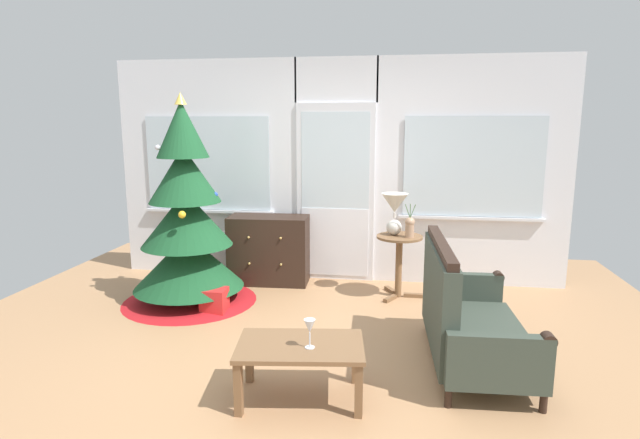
% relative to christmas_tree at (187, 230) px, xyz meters
% --- Properties ---
extents(ground_plane, '(6.76, 6.76, 0.00)m').
position_rel_christmas_tree_xyz_m(ground_plane, '(1.40, -1.04, -0.76)').
color(ground_plane, '#AD7F56').
extents(back_wall_with_door, '(5.20, 0.14, 2.55)m').
position_rel_christmas_tree_xyz_m(back_wall_with_door, '(1.40, 1.04, 0.52)').
color(back_wall_with_door, white).
rests_on(back_wall_with_door, ground).
extents(christmas_tree, '(1.37, 1.37, 2.12)m').
position_rel_christmas_tree_xyz_m(christmas_tree, '(0.00, 0.00, 0.00)').
color(christmas_tree, '#4C331E').
rests_on(christmas_tree, ground).
extents(dresser_cabinet, '(0.92, 0.47, 0.78)m').
position_rel_christmas_tree_xyz_m(dresser_cabinet, '(0.66, 0.75, -0.37)').
color(dresser_cabinet, black).
rests_on(dresser_cabinet, ground).
extents(settee_sofa, '(0.78, 1.46, 0.96)m').
position_rel_christmas_tree_xyz_m(settee_sofa, '(2.64, -1.01, -0.39)').
color(settee_sofa, black).
rests_on(settee_sofa, ground).
extents(side_table, '(0.50, 0.48, 0.67)m').
position_rel_christmas_tree_xyz_m(side_table, '(2.14, 0.47, -0.29)').
color(side_table, brown).
rests_on(side_table, ground).
extents(table_lamp, '(0.28, 0.28, 0.44)m').
position_rel_christmas_tree_xyz_m(table_lamp, '(2.08, 0.51, 0.19)').
color(table_lamp, silver).
rests_on(table_lamp, side_table).
extents(flower_vase, '(0.11, 0.10, 0.35)m').
position_rel_christmas_tree_xyz_m(flower_vase, '(2.24, 0.41, 0.02)').
color(flower_vase, tan).
rests_on(flower_vase, side_table).
extents(coffee_table, '(0.90, 0.62, 0.39)m').
position_rel_christmas_tree_xyz_m(coffee_table, '(1.50, -1.71, -0.43)').
color(coffee_table, brown).
rests_on(coffee_table, ground).
extents(wine_glass, '(0.08, 0.08, 0.20)m').
position_rel_christmas_tree_xyz_m(wine_glass, '(1.57, -1.76, -0.23)').
color(wine_glass, silver).
rests_on(wine_glass, coffee_table).
extents(gift_box, '(0.24, 0.22, 0.24)m').
position_rel_christmas_tree_xyz_m(gift_box, '(0.37, -0.27, -0.64)').
color(gift_box, red).
rests_on(gift_box, ground).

